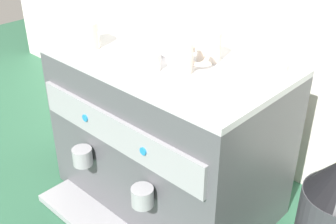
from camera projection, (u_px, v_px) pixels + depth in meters
ground_plane at (168, 194)px, 1.34m from camera, size 4.00×4.00×0.00m
espresso_machine at (167, 134)px, 1.22m from camera, size 0.64×0.49×0.47m
ceramic_cup_0 at (85, 34)px, 1.15m from camera, size 0.08×0.12×0.07m
ceramic_cup_1 at (208, 45)px, 1.07m from camera, size 0.10×0.06×0.08m
ceramic_cup_2 at (182, 57)px, 1.01m from camera, size 0.08×0.09×0.08m
ceramic_bowl_0 at (166, 43)px, 1.15m from camera, size 0.13×0.13×0.03m
ceramic_bowl_1 at (141, 61)px, 1.03m from camera, size 0.10×0.10×0.04m
ceramic_bowl_2 at (267, 65)px, 1.02m from camera, size 0.09×0.09×0.03m
milk_pitcher at (73, 126)px, 1.55m from camera, size 0.10×0.10×0.15m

